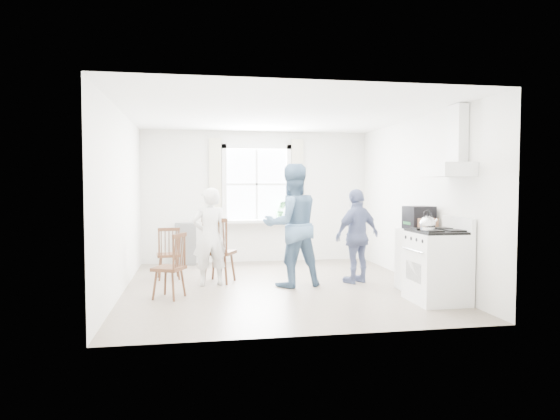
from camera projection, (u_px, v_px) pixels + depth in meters
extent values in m
cube|color=gray|center=(277.00, 287.00, 7.58)|extent=(4.62, 5.12, 0.02)
cube|color=silver|center=(256.00, 197.00, 9.99)|extent=(4.62, 0.04, 2.64)
cube|color=silver|center=(318.00, 209.00, 5.03)|extent=(4.62, 0.04, 2.64)
cube|color=silver|center=(121.00, 202.00, 7.12)|extent=(0.04, 5.12, 2.64)
cube|color=silver|center=(418.00, 200.00, 7.90)|extent=(0.04, 5.12, 2.64)
cube|color=white|center=(277.00, 113.00, 7.44)|extent=(4.62, 5.12, 0.02)
cube|color=white|center=(257.00, 184.00, 9.94)|extent=(1.20, 0.02, 1.40)
cube|color=silver|center=(257.00, 147.00, 9.87)|extent=(1.38, 0.09, 0.09)
cube|color=silver|center=(257.00, 222.00, 9.95)|extent=(1.38, 0.09, 0.09)
cube|color=silver|center=(224.00, 184.00, 9.80)|extent=(0.09, 0.09, 1.58)
cube|color=silver|center=(289.00, 184.00, 10.02)|extent=(0.09, 0.09, 1.58)
cube|color=silver|center=(257.00, 221.00, 9.88)|extent=(1.38, 0.24, 0.06)
cube|color=beige|center=(215.00, 182.00, 9.76)|extent=(0.24, 0.05, 1.70)
cube|color=beige|center=(297.00, 182.00, 10.03)|extent=(0.24, 0.05, 1.70)
cube|color=silver|center=(446.00, 170.00, 6.50)|extent=(0.45, 0.76, 0.18)
cube|color=silver|center=(458.00, 134.00, 6.50)|extent=(0.14, 0.30, 0.76)
cube|color=slate|center=(186.00, 244.00, 9.61)|extent=(0.40, 0.30, 0.80)
cube|color=white|center=(437.00, 267.00, 6.55)|extent=(0.65, 0.76, 0.92)
cube|color=black|center=(437.00, 231.00, 6.52)|extent=(0.61, 0.72, 0.03)
cube|color=white|center=(458.00, 225.00, 6.57)|extent=(0.06, 0.76, 0.20)
cylinder|color=silver|center=(412.00, 250.00, 6.48)|extent=(0.02, 0.61, 0.02)
sphere|color=silver|center=(428.00, 224.00, 6.37)|extent=(0.20, 0.20, 0.20)
cylinder|color=silver|center=(428.00, 228.00, 6.38)|extent=(0.18, 0.18, 0.04)
torus|color=black|center=(428.00, 214.00, 6.37)|extent=(0.12, 0.02, 0.12)
cube|color=silver|center=(418.00, 260.00, 7.25)|extent=(0.50, 0.55, 0.90)
cube|color=black|center=(419.00, 223.00, 7.26)|extent=(0.41, 0.38, 0.18)
cube|color=black|center=(419.00, 212.00, 7.25)|extent=(0.41, 0.38, 0.16)
cube|color=#A5704F|center=(427.00, 224.00, 7.08)|extent=(0.30, 0.24, 0.17)
cube|color=#402314|center=(169.00, 255.00, 8.17)|extent=(0.40, 0.39, 0.04)
cube|color=#402314|center=(169.00, 242.00, 8.01)|extent=(0.35, 0.09, 0.47)
cylinder|color=#402314|center=(169.00, 267.00, 8.18)|extent=(0.03, 0.03, 0.37)
cube|color=#402314|center=(219.00, 252.00, 7.88)|extent=(0.58, 0.57, 0.05)
cube|color=#402314|center=(215.00, 236.00, 7.68)|extent=(0.41, 0.23, 0.57)
cylinder|color=#402314|center=(219.00, 268.00, 7.89)|extent=(0.04, 0.04, 0.45)
cube|color=#402314|center=(169.00, 268.00, 6.78)|extent=(0.49, 0.50, 0.05)
cube|color=#402314|center=(180.00, 251.00, 6.72)|extent=(0.20, 0.35, 0.49)
cylinder|color=#402314|center=(169.00, 284.00, 6.79)|extent=(0.03, 0.03, 0.39)
imported|color=silver|center=(210.00, 237.00, 7.61)|extent=(0.62, 0.62, 1.50)
imported|color=#4A6889|center=(292.00, 225.00, 7.55)|extent=(1.07, 1.07, 1.86)
imported|color=navy|center=(357.00, 236.00, 7.82)|extent=(1.16, 1.16, 1.48)
imported|color=#387E41|center=(281.00, 210.00, 9.93)|extent=(0.21, 0.21, 0.37)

